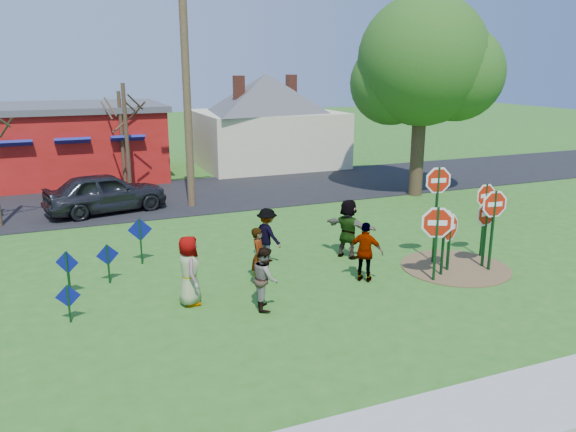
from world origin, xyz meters
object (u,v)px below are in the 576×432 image
utility_pole (186,76)px  person_a (189,271)px  stop_sign_a (437,228)px  stop_sign_b (438,190)px  stop_sign_c (494,212)px  leafy_tree (425,68)px  stop_sign_d (485,202)px  person_b (259,256)px  suv (106,192)px

utility_pole → person_a: bearing=-103.0°
stop_sign_a → utility_pole: utility_pole is taller
stop_sign_b → utility_pole: 11.55m
stop_sign_c → leafy_tree: size_ratio=0.29×
stop_sign_d → person_b: size_ratio=1.52×
leafy_tree → suv: bearing=171.6°
stop_sign_d → stop_sign_b: bearing=174.1°
person_b → stop_sign_d: bearing=-67.0°
stop_sign_b → person_a: size_ratio=1.74×
stop_sign_b → utility_pole: bearing=128.6°
stop_sign_c → leafy_tree: leafy_tree is taller
suv → person_a: bearing=174.5°
utility_pole → leafy_tree: size_ratio=1.16×
stop_sign_a → utility_pole: bearing=137.4°
stop_sign_b → stop_sign_c: size_ratio=1.22×
utility_pole → leafy_tree: utility_pole is taller
stop_sign_a → person_b: 4.94m
person_a → person_b: bearing=-71.2°
person_a → person_b: person_a is taller
stop_sign_c → utility_pole: 13.20m
suv → utility_pole: utility_pole is taller
stop_sign_c → stop_sign_d: stop_sign_c is taller
stop_sign_b → utility_pole: (-5.22, 9.81, 3.15)m
stop_sign_c → person_b: (-6.60, 1.56, -0.96)m
stop_sign_b → stop_sign_c: (1.11, -1.18, -0.50)m
person_a → stop_sign_c: bearing=-93.8°
stop_sign_a → stop_sign_d: stop_sign_d is taller
stop_sign_c → stop_sign_d: (0.63, 1.08, 0.01)m
stop_sign_b → stop_sign_d: (1.74, -0.10, -0.49)m
leafy_tree → stop_sign_a: bearing=-122.6°
stop_sign_b → stop_sign_c: stop_sign_b is taller
stop_sign_d → suv: 14.58m
stop_sign_d → suv: (-10.41, 10.17, -0.93)m
person_b → leafy_tree: 13.94m
stop_sign_c → stop_sign_b: bearing=140.2°
stop_sign_a → person_b: size_ratio=1.41×
utility_pole → stop_sign_c: bearing=-60.0°
stop_sign_b → stop_sign_a: bearing=-114.9°
person_a → utility_pole: size_ratio=0.17×
stop_sign_a → leafy_tree: (5.94, 9.30, 4.20)m
utility_pole → suv: bearing=175.7°
utility_pole → leafy_tree: (10.28, -1.76, 0.32)m
stop_sign_b → leafy_tree: size_ratio=0.35×
stop_sign_a → stop_sign_b: stop_sign_b is taller
person_b → leafy_tree: size_ratio=0.18×
stop_sign_b → utility_pole: size_ratio=0.30×
stop_sign_c → suv: (-9.79, 11.25, -0.92)m
stop_sign_a → stop_sign_d: 2.88m
stop_sign_b → stop_sign_d: bearing=7.3°
utility_pole → person_b: bearing=-91.6°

